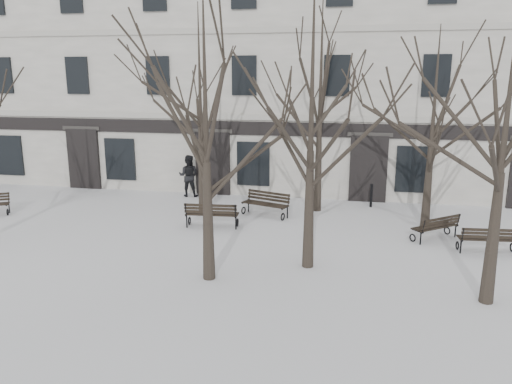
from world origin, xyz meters
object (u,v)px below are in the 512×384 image
(tree_3, at_px, (509,103))
(bench_1, at_px, (212,214))
(bench_2, at_px, (488,239))
(bench_4, at_px, (436,226))
(tree_1, at_px, (205,101))
(bench_3, at_px, (266,203))
(tree_2, at_px, (312,89))

(tree_3, distance_m, bench_1, 10.43)
(bench_2, height_order, bench_4, bench_2)
(bench_1, relative_size, bench_2, 1.09)
(tree_1, xyz_separation_m, bench_1, (-1.22, 4.50, -4.29))
(bench_1, height_order, bench_4, bench_1)
(bench_4, bearing_deg, tree_1, -4.40)
(tree_3, height_order, bench_2, tree_3)
(bench_3, bearing_deg, tree_1, -74.02)
(tree_3, relative_size, bench_2, 4.28)
(bench_3, bearing_deg, bench_2, -0.84)
(tree_3, distance_m, bench_4, 6.44)
(tree_1, distance_m, bench_4, 9.14)
(tree_2, distance_m, bench_3, 7.12)
(tree_2, height_order, bench_2, tree_2)
(bench_1, xyz_separation_m, bench_2, (9.19, -0.91, -0.04))
(tree_1, height_order, bench_4, tree_1)
(tree_3, bearing_deg, bench_1, 151.08)
(bench_1, xyz_separation_m, bench_3, (1.66, 1.93, -0.01))
(bench_2, bearing_deg, bench_3, -25.83)
(bench_4, bearing_deg, bench_1, -38.62)
(tree_1, xyz_separation_m, bench_2, (7.97, 3.59, -4.33))
(tree_2, distance_m, bench_2, 7.42)
(bench_2, xyz_separation_m, bench_4, (-1.39, 1.03, -0.01))
(tree_3, xyz_separation_m, bench_3, (-6.66, 6.53, -4.31))
(bench_2, distance_m, bench_4, 1.73)
(bench_1, relative_size, bench_3, 0.99)
(bench_4, bearing_deg, bench_3, -55.94)
(bench_4, bearing_deg, bench_2, 103.84)
(tree_2, distance_m, tree_3, 4.77)
(bench_1, distance_m, bench_3, 2.55)
(tree_2, xyz_separation_m, bench_4, (4.01, 3.23, -4.59))
(bench_3, relative_size, bench_4, 1.16)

